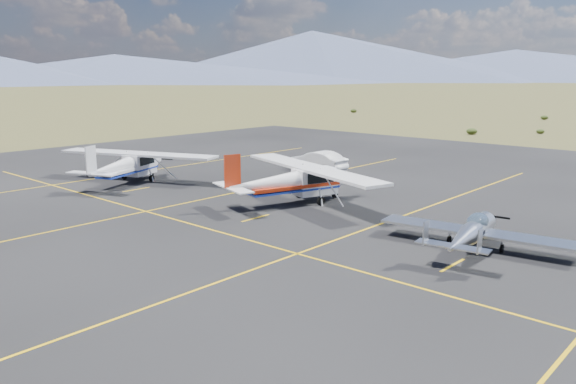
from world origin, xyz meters
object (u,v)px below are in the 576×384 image
aircraft_low_wing (473,231)px  sedan (317,161)px  aircraft_cessna (293,180)px  aircraft_plain (128,164)px

aircraft_low_wing → sedan: bearing=49.2°
aircraft_cessna → aircraft_plain: bearing=120.9°
aircraft_plain → sedan: size_ratio=2.43×
aircraft_low_wing → aircraft_cessna: (1.53, 11.49, 0.52)m
aircraft_plain → aircraft_cessna: bearing=-98.4°
aircraft_cessna → aircraft_low_wing: bearing=-80.0°
aircraft_low_wing → aircraft_plain: bearing=84.8°
aircraft_cessna → sedan: 11.09m
aircraft_cessna → sedan: bearing=49.5°
aircraft_plain → sedan: 14.04m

